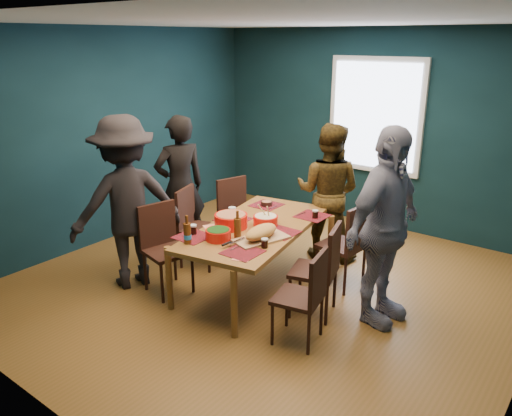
{
  "coord_description": "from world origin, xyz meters",
  "views": [
    {
      "loc": [
        2.83,
        -3.95,
        2.56
      ],
      "look_at": [
        -0.12,
        -0.06,
        0.89
      ],
      "focal_mm": 35.0,
      "sensor_mm": 36.0,
      "label": 1
    }
  ],
  "objects": [
    {
      "name": "napkin_b",
      "position": [
        -0.42,
        -0.42,
        0.71
      ],
      "size": [
        0.21,
        0.21,
        0.0
      ],
      "primitive_type": "cube",
      "rotation": [
        0.0,
        0.0,
        -0.53
      ],
      "color": "#F28866",
      "rests_on": "dining_table"
    },
    {
      "name": "cola_glass_c",
      "position": [
        0.29,
        0.46,
        0.76
      ],
      "size": [
        0.07,
        0.07,
        0.09
      ],
      "color": "black",
      "rests_on": "dining_table"
    },
    {
      "name": "chair_left_near",
      "position": [
        -0.85,
        -0.7,
        0.54
      ],
      "size": [
        0.51,
        0.51,
        0.93
      ],
      "rotation": [
        0.0,
        0.0,
        -0.24
      ],
      "color": "black",
      "rests_on": "floor"
    },
    {
      "name": "bowl_dumpling",
      "position": [
        -0.01,
        -0.03,
        0.77
      ],
      "size": [
        0.26,
        0.26,
        0.24
      ],
      "color": "red",
      "rests_on": "dining_table"
    },
    {
      "name": "cutting_board",
      "position": [
        0.19,
        -0.38,
        0.78
      ],
      "size": [
        0.42,
        0.68,
        0.15
      ],
      "rotation": [
        0.0,
        0.0,
        -0.32
      ],
      "color": "tan",
      "rests_on": "dining_table"
    },
    {
      "name": "cola_glass_b",
      "position": [
        0.32,
        -0.51,
        0.76
      ],
      "size": [
        0.06,
        0.06,
        0.09
      ],
      "color": "black",
      "rests_on": "dining_table"
    },
    {
      "name": "napkin_a",
      "position": [
        0.25,
        -0.02,
        0.71
      ],
      "size": [
        0.17,
        0.17,
        0.0
      ],
      "primitive_type": "cube",
      "rotation": [
        0.0,
        0.0,
        0.43
      ],
      "color": "#F28866",
      "rests_on": "dining_table"
    },
    {
      "name": "cola_glass_d",
      "position": [
        -0.45,
        -0.05,
        0.77
      ],
      "size": [
        0.08,
        0.08,
        0.11
      ],
      "color": "black",
      "rests_on": "dining_table"
    },
    {
      "name": "person_right",
      "position": [
        1.22,
        0.1,
        0.93
      ],
      "size": [
        0.59,
        1.14,
        1.86
      ],
      "primitive_type": "imported",
      "rotation": [
        0.0,
        0.0,
        1.44
      ],
      "color": "silver",
      "rests_on": "floor"
    },
    {
      "name": "chair_right_far",
      "position": [
        0.68,
        0.5,
        0.55
      ],
      "size": [
        0.47,
        0.47,
        0.94
      ],
      "rotation": [
        0.0,
        0.0,
        -0.1
      ],
      "color": "black",
      "rests_on": "floor"
    },
    {
      "name": "napkin_c",
      "position": [
        0.3,
        -0.81,
        0.71
      ],
      "size": [
        0.2,
        0.2,
        0.0
      ],
      "primitive_type": "cube",
      "rotation": [
        0.0,
        0.0,
        0.35
      ],
      "color": "#F28866",
      "rests_on": "dining_table"
    },
    {
      "name": "small_bowl",
      "position": [
        -0.38,
        0.48,
        0.74
      ],
      "size": [
        0.13,
        0.13,
        0.06
      ],
      "color": "black",
      "rests_on": "dining_table"
    },
    {
      "name": "person_far_left",
      "position": [
        -1.38,
        0.09,
        0.86
      ],
      "size": [
        0.62,
        0.74,
        1.72
      ],
      "primitive_type": "imported",
      "rotation": [
        0.0,
        0.0,
        4.33
      ],
      "color": "black",
      "rests_on": "floor"
    },
    {
      "name": "chair_left_mid",
      "position": [
        -1.04,
        -0.05,
        0.54
      ],
      "size": [
        0.52,
        0.52,
        0.92
      ],
      "rotation": [
        0.0,
        0.0,
        0.31
      ],
      "color": "black",
      "rests_on": "floor"
    },
    {
      "name": "person_back",
      "position": [
        0.09,
        1.08,
        0.82
      ],
      "size": [
        0.91,
        0.78,
        1.64
      ],
      "primitive_type": "imported",
      "rotation": [
        0.0,
        0.0,
        3.37
      ],
      "color": "black",
      "rests_on": "floor"
    },
    {
      "name": "beer_bottle_a",
      "position": [
        -0.32,
        -0.86,
        0.81
      ],
      "size": [
        0.08,
        0.08,
        0.28
      ],
      "color": "#4E280D",
      "rests_on": "dining_table"
    },
    {
      "name": "cola_glass_a",
      "position": [
        -0.44,
        -0.67,
        0.77
      ],
      "size": [
        0.07,
        0.07,
        0.1
      ],
      "color": "black",
      "rests_on": "dining_table"
    },
    {
      "name": "bowl_salad",
      "position": [
        -0.27,
        -0.29,
        0.79
      ],
      "size": [
        0.34,
        0.34,
        0.14
      ],
      "color": "red",
      "rests_on": "dining_table"
    },
    {
      "name": "chair_right_mid",
      "position": [
        0.75,
        -0.16,
        0.53
      ],
      "size": [
        0.51,
        0.51,
        0.92
      ],
      "rotation": [
        0.0,
        0.0,
        0.29
      ],
      "color": "black",
      "rests_on": "floor"
    },
    {
      "name": "bowl_herbs",
      "position": [
        -0.15,
        -0.62,
        0.77
      ],
      "size": [
        0.25,
        0.25,
        0.11
      ],
      "color": "red",
      "rests_on": "dining_table"
    },
    {
      "name": "dining_table",
      "position": [
        -0.08,
        -0.11,
        0.64
      ],
      "size": [
        1.25,
        2.01,
        0.71
      ],
      "rotation": [
        0.0,
        0.0,
        0.18
      ],
      "color": "olive",
      "rests_on": "floor"
    },
    {
      "name": "room",
      "position": [
        0.0,
        0.27,
        1.37
      ],
      "size": [
        5.01,
        5.01,
        2.71
      ],
      "color": "brown",
      "rests_on": "ground"
    },
    {
      "name": "person_near_left",
      "position": [
        -1.24,
        -0.83,
        0.92
      ],
      "size": [
        1.09,
        1.36,
        1.84
      ],
      "primitive_type": "imported",
      "rotation": [
        0.0,
        0.0,
        4.31
      ],
      "color": "black",
      "rests_on": "floor"
    },
    {
      "name": "chair_right_near",
      "position": [
        0.88,
        -0.65,
        0.5
      ],
      "size": [
        0.46,
        0.46,
        0.86
      ],
      "rotation": [
        0.0,
        0.0,
        0.2
      ],
      "color": "black",
      "rests_on": "floor"
    },
    {
      "name": "beer_bottle_b",
      "position": [
        -0.02,
        -0.48,
        0.82
      ],
      "size": [
        0.07,
        0.07,
        0.28
      ],
      "color": "#4E280D",
      "rests_on": "dining_table"
    },
    {
      "name": "chair_left_far",
      "position": [
        -0.88,
        0.54,
        0.54
      ],
      "size": [
        0.52,
        0.52,
        0.92
      ],
      "rotation": [
        0.0,
        0.0,
        -0.3
      ],
      "color": "black",
      "rests_on": "floor"
    }
  ]
}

